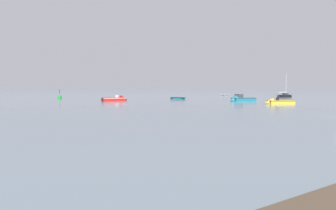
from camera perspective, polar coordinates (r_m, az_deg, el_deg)
motorboat_moored_0 at (r=57.84m, az=18.88°, el=0.42°), size 5.08×4.06×1.69m
rowboat_moored_0 at (r=102.52m, az=10.00°, el=1.78°), size 3.53×1.88×0.53m
motorboat_moored_3 at (r=66.20m, az=-9.06°, el=0.96°), size 5.58×2.04×1.88m
motorboat_moored_4 at (r=65.59m, az=12.73°, el=0.95°), size 5.87×3.21×2.12m
rowboat_moored_2 at (r=72.83m, az=1.77°, el=1.16°), size 2.88×4.06×0.61m
sailboat_moored_0 at (r=91.04m, az=20.10°, el=1.50°), size 5.99×1.90×6.70m
channel_buoy at (r=80.29m, az=-18.80°, el=1.40°), size 0.90×0.90×2.30m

